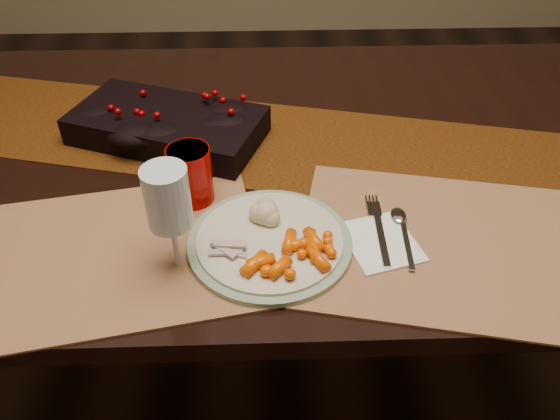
{
  "coord_description": "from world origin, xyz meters",
  "views": [
    {
      "loc": [
        -0.04,
        -0.96,
        1.38
      ],
      "look_at": [
        -0.02,
        -0.27,
        0.8
      ],
      "focal_mm": 35.0,
      "sensor_mm": 36.0,
      "label": 1
    }
  ],
  "objects_px": {
    "placemat_main": "(451,244)",
    "dinner_plate": "(270,242)",
    "baby_carrots": "(284,251)",
    "red_cup": "(191,175)",
    "napkin": "(381,242)",
    "turkey_shreds": "(233,249)",
    "mashed_potatoes": "(267,210)",
    "wine_glass": "(171,221)",
    "dining_table": "(284,270)",
    "centerpiece": "(167,121)"
  },
  "relations": [
    {
      "from": "baby_carrots",
      "to": "mashed_potatoes",
      "type": "xyz_separation_m",
      "value": [
        -0.03,
        0.09,
        0.01
      ]
    },
    {
      "from": "red_cup",
      "to": "dining_table",
      "type": "bearing_deg",
      "value": 44.98
    },
    {
      "from": "dinner_plate",
      "to": "wine_glass",
      "type": "xyz_separation_m",
      "value": [
        -0.15,
        -0.04,
        0.08
      ]
    },
    {
      "from": "dinner_plate",
      "to": "baby_carrots",
      "type": "distance_m",
      "value": 0.05
    },
    {
      "from": "turkey_shreds",
      "to": "red_cup",
      "type": "bearing_deg",
      "value": 116.11
    },
    {
      "from": "mashed_potatoes",
      "to": "napkin",
      "type": "bearing_deg",
      "value": -14.54
    },
    {
      "from": "placemat_main",
      "to": "turkey_shreds",
      "type": "xyz_separation_m",
      "value": [
        -0.36,
        -0.03,
        0.02
      ]
    },
    {
      "from": "dinner_plate",
      "to": "napkin",
      "type": "relative_size",
      "value": 2.12
    },
    {
      "from": "dining_table",
      "to": "wine_glass",
      "type": "xyz_separation_m",
      "value": [
        -0.19,
        -0.34,
        0.47
      ]
    },
    {
      "from": "dinner_plate",
      "to": "turkey_shreds",
      "type": "height_order",
      "value": "turkey_shreds"
    },
    {
      "from": "baby_carrots",
      "to": "red_cup",
      "type": "distance_m",
      "value": 0.24
    },
    {
      "from": "baby_carrots",
      "to": "wine_glass",
      "type": "bearing_deg",
      "value": 179.11
    },
    {
      "from": "dinner_plate",
      "to": "placemat_main",
      "type": "bearing_deg",
      "value": -1.33
    },
    {
      "from": "dinner_plate",
      "to": "napkin",
      "type": "distance_m",
      "value": 0.19
    },
    {
      "from": "dinner_plate",
      "to": "baby_carrots",
      "type": "height_order",
      "value": "baby_carrots"
    },
    {
      "from": "mashed_potatoes",
      "to": "red_cup",
      "type": "xyz_separation_m",
      "value": [
        -0.13,
        0.08,
        0.02
      ]
    },
    {
      "from": "baby_carrots",
      "to": "mashed_potatoes",
      "type": "relative_size",
      "value": 1.61
    },
    {
      "from": "dining_table",
      "to": "centerpiece",
      "type": "relative_size",
      "value": 4.62
    },
    {
      "from": "red_cup",
      "to": "turkey_shreds",
      "type": "bearing_deg",
      "value": -63.89
    },
    {
      "from": "napkin",
      "to": "turkey_shreds",
      "type": "bearing_deg",
      "value": 171.68
    },
    {
      "from": "baby_carrots",
      "to": "mashed_potatoes",
      "type": "height_order",
      "value": "mashed_potatoes"
    },
    {
      "from": "dining_table",
      "to": "dinner_plate",
      "type": "relative_size",
      "value": 6.58
    },
    {
      "from": "napkin",
      "to": "dinner_plate",
      "type": "bearing_deg",
      "value": 163.97
    },
    {
      "from": "placemat_main",
      "to": "red_cup",
      "type": "bearing_deg",
      "value": 174.74
    },
    {
      "from": "mashed_potatoes",
      "to": "red_cup",
      "type": "distance_m",
      "value": 0.16
    },
    {
      "from": "placemat_main",
      "to": "wine_glass",
      "type": "height_order",
      "value": "wine_glass"
    },
    {
      "from": "dining_table",
      "to": "centerpiece",
      "type": "height_order",
      "value": "centerpiece"
    },
    {
      "from": "dining_table",
      "to": "napkin",
      "type": "relative_size",
      "value": 13.94
    },
    {
      "from": "dining_table",
      "to": "wine_glass",
      "type": "height_order",
      "value": "wine_glass"
    },
    {
      "from": "mashed_potatoes",
      "to": "placemat_main",
      "type": "bearing_deg",
      "value": -10.01
    },
    {
      "from": "red_cup",
      "to": "wine_glass",
      "type": "bearing_deg",
      "value": -93.11
    },
    {
      "from": "placemat_main",
      "to": "mashed_potatoes",
      "type": "height_order",
      "value": "mashed_potatoes"
    },
    {
      "from": "turkey_shreds",
      "to": "red_cup",
      "type": "height_order",
      "value": "red_cup"
    },
    {
      "from": "centerpiece",
      "to": "turkey_shreds",
      "type": "bearing_deg",
      "value": -68.21
    },
    {
      "from": "placemat_main",
      "to": "baby_carrots",
      "type": "distance_m",
      "value": 0.29
    },
    {
      "from": "centerpiece",
      "to": "red_cup",
      "type": "distance_m",
      "value": 0.22
    },
    {
      "from": "centerpiece",
      "to": "dinner_plate",
      "type": "xyz_separation_m",
      "value": [
        0.21,
        -0.34,
        -0.03
      ]
    },
    {
      "from": "centerpiece",
      "to": "placemat_main",
      "type": "relative_size",
      "value": 0.78
    },
    {
      "from": "mashed_potatoes",
      "to": "turkey_shreds",
      "type": "relative_size",
      "value": 1.07
    },
    {
      "from": "dinner_plate",
      "to": "dining_table",
      "type": "bearing_deg",
      "value": 82.94
    },
    {
      "from": "placemat_main",
      "to": "red_cup",
      "type": "distance_m",
      "value": 0.47
    },
    {
      "from": "placemat_main",
      "to": "dinner_plate",
      "type": "relative_size",
      "value": 1.84
    },
    {
      "from": "red_cup",
      "to": "wine_glass",
      "type": "height_order",
      "value": "wine_glass"
    },
    {
      "from": "centerpiece",
      "to": "dinner_plate",
      "type": "height_order",
      "value": "centerpiece"
    },
    {
      "from": "centerpiece",
      "to": "red_cup",
      "type": "height_order",
      "value": "red_cup"
    },
    {
      "from": "mashed_potatoes",
      "to": "wine_glass",
      "type": "relative_size",
      "value": 0.4
    },
    {
      "from": "napkin",
      "to": "red_cup",
      "type": "xyz_separation_m",
      "value": [
        -0.32,
        0.13,
        0.05
      ]
    },
    {
      "from": "centerpiece",
      "to": "wine_glass",
      "type": "xyz_separation_m",
      "value": [
        0.06,
        -0.38,
        0.05
      ]
    },
    {
      "from": "dining_table",
      "to": "placemat_main",
      "type": "bearing_deg",
      "value": -49.56
    },
    {
      "from": "dining_table",
      "to": "wine_glass",
      "type": "distance_m",
      "value": 0.61
    }
  ]
}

